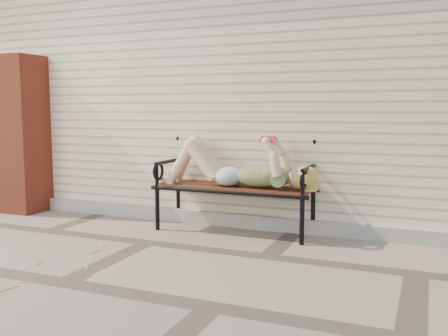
% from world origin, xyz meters
% --- Properties ---
extents(ground, '(80.00, 80.00, 0.00)m').
position_xyz_m(ground, '(0.00, 0.00, 0.00)').
color(ground, gray).
rests_on(ground, ground).
extents(house_wall, '(8.00, 4.00, 3.00)m').
position_xyz_m(house_wall, '(0.00, 3.00, 1.50)').
color(house_wall, beige).
rests_on(house_wall, ground).
extents(foundation_strip, '(8.00, 0.10, 0.15)m').
position_xyz_m(foundation_strip, '(0.00, 0.97, 0.07)').
color(foundation_strip, '#A49E94').
rests_on(foundation_strip, ground).
extents(brick_pillar, '(0.50, 0.50, 2.00)m').
position_xyz_m(brick_pillar, '(-2.30, 0.75, 1.00)').
color(brick_pillar, '#9A3A22').
rests_on(brick_pillar, ground).
extents(garden_bench, '(1.83, 0.73, 1.19)m').
position_xyz_m(garden_bench, '(0.62, 0.87, 0.67)').
color(garden_bench, black).
rests_on(garden_bench, ground).
extents(reading_woman, '(1.73, 0.39, 0.54)m').
position_xyz_m(reading_woman, '(0.64, 0.73, 0.71)').
color(reading_woman, '#0B3F4D').
rests_on(reading_woman, ground).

